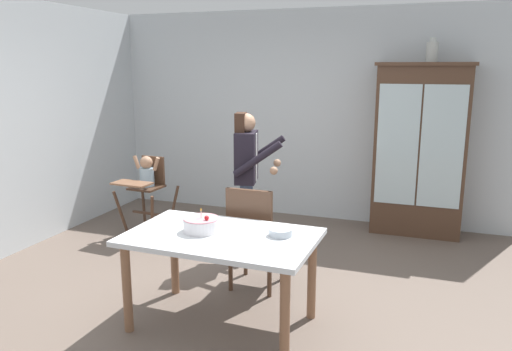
# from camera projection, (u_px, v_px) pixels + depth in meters

# --- Properties ---
(ground_plane) EXTENTS (6.24, 6.24, 0.00)m
(ground_plane) POSITION_uv_depth(u_px,v_px,m) (229.00, 297.00, 4.37)
(ground_plane) COLOR #66564C
(wall_back) EXTENTS (5.32, 0.06, 2.70)m
(wall_back) POSITION_uv_depth(u_px,v_px,m) (306.00, 116.00, 6.50)
(wall_back) COLOR silver
(wall_back) RESTS_ON ground_plane
(china_cabinet) EXTENTS (1.09, 0.48, 2.03)m
(china_cabinet) POSITION_uv_depth(u_px,v_px,m) (420.00, 150.00, 5.85)
(china_cabinet) COLOR #4C3323
(china_cabinet) RESTS_ON ground_plane
(ceramic_vase) EXTENTS (0.13, 0.13, 0.27)m
(ceramic_vase) POSITION_uv_depth(u_px,v_px,m) (432.00, 51.00, 5.59)
(ceramic_vase) COLOR #B2B7B2
(ceramic_vase) RESTS_ON china_cabinet
(high_chair_with_toddler) EXTENTS (0.61, 0.71, 0.95)m
(high_chair_with_toddler) POSITION_uv_depth(u_px,v_px,m) (146.00, 181.00, 5.90)
(high_chair_with_toddler) COLOR #4C3323
(high_chair_with_toddler) RESTS_ON ground_plane
(adult_person) EXTENTS (0.58, 0.57, 1.53)m
(adult_person) POSITION_uv_depth(u_px,v_px,m) (247.00, 168.00, 5.08)
(adult_person) COLOR #3D4C6B
(adult_person) RESTS_ON ground_plane
(dining_table) EXTENTS (1.45, 0.92, 0.74)m
(dining_table) POSITION_uv_depth(u_px,v_px,m) (221.00, 247.00, 3.78)
(dining_table) COLOR silver
(dining_table) RESTS_ON ground_plane
(birthday_cake) EXTENTS (0.28, 0.28, 0.19)m
(birthday_cake) POSITION_uv_depth(u_px,v_px,m) (201.00, 225.00, 3.82)
(birthday_cake) COLOR white
(birthday_cake) RESTS_ON dining_table
(serving_bowl) EXTENTS (0.18, 0.18, 0.05)m
(serving_bowl) POSITION_uv_depth(u_px,v_px,m) (281.00, 232.00, 3.73)
(serving_bowl) COLOR #B2BCC6
(serving_bowl) RESTS_ON dining_table
(dining_chair_far_side) EXTENTS (0.44, 0.44, 0.96)m
(dining_chair_far_side) POSITION_uv_depth(u_px,v_px,m) (253.00, 231.00, 4.40)
(dining_chair_far_side) COLOR #4C3323
(dining_chair_far_side) RESTS_ON ground_plane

